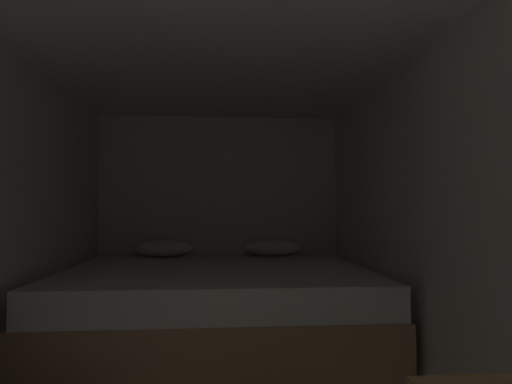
{
  "coord_description": "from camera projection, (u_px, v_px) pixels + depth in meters",
  "views": [
    {
      "loc": [
        0.04,
        -0.18,
        1.16
      ],
      "look_at": [
        0.27,
        2.81,
        1.28
      ],
      "focal_mm": 30.0,
      "sensor_mm": 36.0,
      "label": 1
    }
  ],
  "objects": [
    {
      "name": "wall_right",
      "position": [
        465.0,
        229.0,
        2.13
      ],
      "size": [
        0.05,
        4.75,
        2.12
      ],
      "primitive_type": "cube",
      "color": "silver",
      "rests_on": "ground"
    },
    {
      "name": "wall_back",
      "position": [
        219.0,
        219.0,
        4.43
      ],
      "size": [
        2.54,
        0.05,
        2.12
      ],
      "primitive_type": "cube",
      "color": "silver",
      "rests_on": "ground"
    },
    {
      "name": "ceiling_slab",
      "position": [
        216.0,
        7.0,
        2.08
      ],
      "size": [
        2.54,
        4.75,
        0.05
      ],
      "primitive_type": "cube",
      "color": "white",
      "rests_on": "wall_left"
    },
    {
      "name": "bed",
      "position": [
        218.0,
        311.0,
        3.38
      ],
      "size": [
        2.32,
        1.94,
        0.86
      ],
      "color": "tan",
      "rests_on": "ground"
    }
  ]
}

